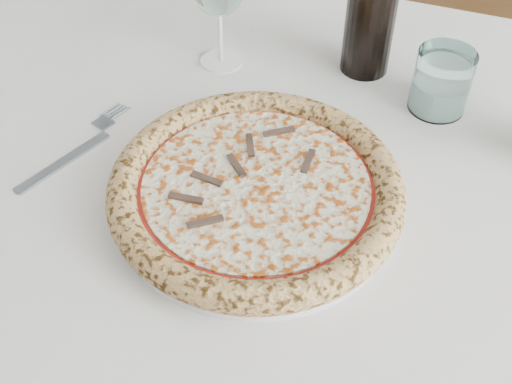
# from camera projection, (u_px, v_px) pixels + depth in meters

# --- Properties ---
(dining_table) EXTENTS (1.55, 1.01, 0.76)m
(dining_table) POSITION_uv_depth(u_px,v_px,m) (288.00, 199.00, 0.88)
(dining_table) COLOR #895F3E
(dining_table) RESTS_ON floor
(chair_far) EXTENTS (0.50, 0.50, 0.93)m
(chair_far) POSITION_uv_depth(u_px,v_px,m) (412.00, 16.00, 1.48)
(chair_far) COLOR #895F3E
(chair_far) RESTS_ON floor
(plate) EXTENTS (0.33, 0.33, 0.02)m
(plate) POSITION_uv_depth(u_px,v_px,m) (256.00, 199.00, 0.75)
(plate) COLOR white
(plate) RESTS_ON dining_table
(pizza) EXTENTS (0.34, 0.34, 0.04)m
(pizza) POSITION_uv_depth(u_px,v_px,m) (256.00, 188.00, 0.74)
(pizza) COLOR tan
(pizza) RESTS_ON plate
(fork) EXTENTS (0.05, 0.20, 0.00)m
(fork) POSITION_uv_depth(u_px,v_px,m) (77.00, 149.00, 0.82)
(fork) COLOR #8D9BA9
(fork) RESTS_ON dining_table
(tumbler) EXTENTS (0.08, 0.08, 0.09)m
(tumbler) POSITION_uv_depth(u_px,v_px,m) (441.00, 85.00, 0.86)
(tumbler) COLOR white
(tumbler) RESTS_ON dining_table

